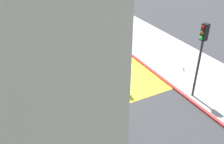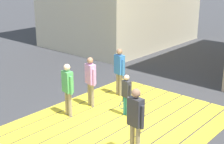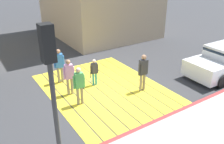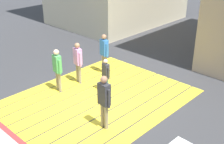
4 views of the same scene
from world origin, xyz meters
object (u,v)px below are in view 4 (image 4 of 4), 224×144
object	(u,v)px
pedestrian_adult_trailing	(78,60)
pedestrian_adult_side	(57,67)
pedestrian_teen_behind	(104,51)
pedestrian_adult_lead	(104,99)
pedestrian_child_with_racket	(106,74)

from	to	relation	value
pedestrian_adult_trailing	pedestrian_adult_side	size ratio (longest dim) A/B	1.00
pedestrian_teen_behind	pedestrian_adult_side	bearing A→B (deg)	177.81
pedestrian_adult_lead	pedestrian_adult_side	distance (m)	2.94
pedestrian_adult_lead	pedestrian_child_with_racket	size ratio (longest dim) A/B	1.32
pedestrian_child_with_racket	pedestrian_adult_lead	bearing A→B (deg)	-136.17
pedestrian_adult_lead	pedestrian_adult_trailing	bearing A→B (deg)	63.31
pedestrian_adult_lead	pedestrian_child_with_racket	distance (m)	2.29
pedestrian_adult_side	pedestrian_adult_trailing	bearing A→B (deg)	0.21
pedestrian_adult_lead	pedestrian_teen_behind	bearing A→B (deg)	45.08
pedestrian_adult_lead	pedestrian_child_with_racket	world-z (taller)	pedestrian_adult_lead
pedestrian_teen_behind	pedestrian_adult_trailing	bearing A→B (deg)	176.07
pedestrian_adult_lead	pedestrian_teen_behind	distance (m)	3.97
pedestrian_adult_lead	pedestrian_adult_side	world-z (taller)	pedestrian_adult_lead
pedestrian_adult_trailing	pedestrian_adult_lead	bearing A→B (deg)	-116.69
pedestrian_adult_trailing	pedestrian_child_with_racket	bearing A→B (deg)	-82.26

